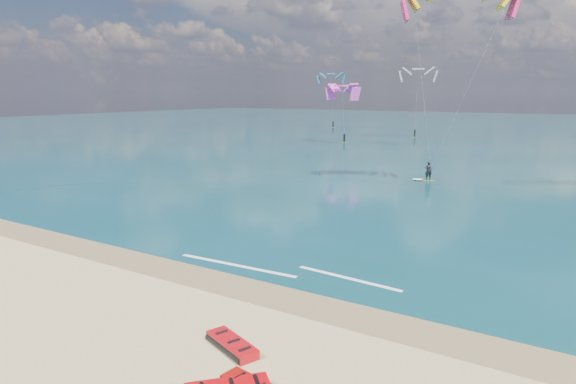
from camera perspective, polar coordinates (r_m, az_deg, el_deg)
The scene contains 7 objects.
ground at distance 55.75m, azimuth 17.93°, elevation 2.05°, with size 320.00×320.00×0.00m, color tan.
wet_sand_strip at distance 22.88m, azimuth -6.91°, elevation -10.00°, with size 320.00×2.40×0.01m, color brown.
sea at distance 118.50m, azimuth 25.91°, elevation 5.98°, with size 320.00×200.00×0.04m, color #0B3C3E.
packed_kite_mid at distance 17.47m, azimuth -6.24°, elevation -16.97°, with size 2.37×1.03×0.38m, color red, non-canonical shape.
kitesurfer_main at distance 45.27m, azimuth 16.83°, elevation 11.46°, with size 10.92×9.82×17.50m.
shoreline_foam at distance 24.06m, azimuth -0.45°, elevation -8.74°, with size 11.14×1.90×0.01m.
distant_kites at distance 93.72m, azimuth 21.07°, elevation 8.67°, with size 87.31×39.15×12.19m.
Camera 1 is at (13.67, -13.43, 8.19)m, focal length 32.00 mm.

